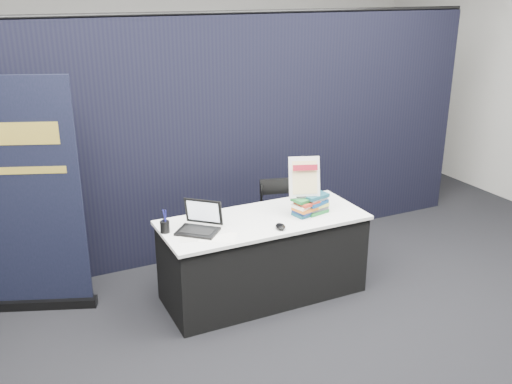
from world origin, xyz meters
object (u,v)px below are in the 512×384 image
at_px(display_table, 263,257).
at_px(info_sign, 304,178).
at_px(laptop, 196,224).
at_px(book_stack_short, 315,203).
at_px(book_stack_tall, 305,206).
at_px(pullup_banner, 34,212).
at_px(stacking_chair, 286,222).

height_order(display_table, info_sign, info_sign).
distance_m(laptop, book_stack_short, 1.10).
relative_size(display_table, book_stack_tall, 7.84).
bearing_deg(pullup_banner, book_stack_tall, 2.91).
height_order(book_stack_short, info_sign, info_sign).
xyz_separation_m(info_sign, pullup_banner, (-2.18, 0.69, -0.19)).
bearing_deg(stacking_chair, info_sign, -84.22).
xyz_separation_m(laptop, pullup_banner, (-1.19, 0.62, 0.09)).
height_order(laptop, info_sign, info_sign).
xyz_separation_m(info_sign, stacking_chair, (0.07, 0.43, -0.59)).
bearing_deg(display_table, pullup_banner, 160.81).
bearing_deg(laptop, stacking_chair, 61.45).
distance_m(laptop, info_sign, 1.03).
xyz_separation_m(laptop, book_stack_short, (1.09, -0.08, 0.03)).
height_order(pullup_banner, stacking_chair, pullup_banner).
xyz_separation_m(display_table, book_stack_short, (0.47, -0.07, 0.46)).
relative_size(display_table, stacking_chair, 2.02).
bearing_deg(info_sign, pullup_banner, -177.97).
relative_size(book_stack_tall, stacking_chair, 0.26).
xyz_separation_m(book_stack_tall, info_sign, (0.00, 0.03, 0.26)).
bearing_deg(laptop, display_table, 41.77).
distance_m(display_table, info_sign, 0.80).
relative_size(book_stack_tall, book_stack_short, 0.93).
bearing_deg(pullup_banner, laptop, -6.58).
bearing_deg(pullup_banner, stacking_chair, 14.66).
relative_size(display_table, laptop, 4.07).
distance_m(book_stack_short, stacking_chair, 0.56).
xyz_separation_m(laptop, stacking_chair, (1.06, 0.37, -0.31)).
xyz_separation_m(pullup_banner, stacking_chair, (2.24, -0.26, -0.40)).
height_order(display_table, book_stack_tall, book_stack_tall).
bearing_deg(book_stack_short, display_table, 171.40).
distance_m(info_sign, stacking_chair, 0.73).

